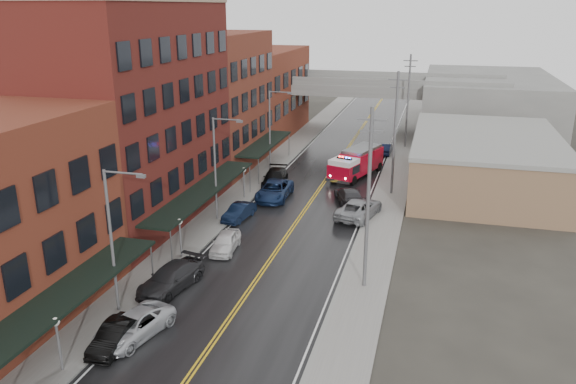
# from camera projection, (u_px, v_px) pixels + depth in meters

# --- Properties ---
(road) EXTENTS (11.00, 160.00, 0.02)m
(road) POSITION_uv_depth(u_px,v_px,m) (309.00, 204.00, 52.62)
(road) COLOR black
(road) RESTS_ON ground
(sidewalk_left) EXTENTS (3.00, 160.00, 0.15)m
(sidewalk_left) POSITION_uv_depth(u_px,v_px,m) (236.00, 197.00, 54.40)
(sidewalk_left) COLOR slate
(sidewalk_left) RESTS_ON ground
(sidewalk_right) EXTENTS (3.00, 160.00, 0.15)m
(sidewalk_right) POSITION_uv_depth(u_px,v_px,m) (387.00, 211.00, 50.81)
(sidewalk_right) COLOR slate
(sidewalk_right) RESTS_ON ground
(curb_left) EXTENTS (0.30, 160.00, 0.15)m
(curb_left) POSITION_uv_depth(u_px,v_px,m) (252.00, 199.00, 53.99)
(curb_left) COLOR gray
(curb_left) RESTS_ON ground
(curb_right) EXTENTS (0.30, 160.00, 0.15)m
(curb_right) POSITION_uv_depth(u_px,v_px,m) (369.00, 209.00, 51.22)
(curb_right) COLOR gray
(curb_right) RESTS_ON ground
(brick_building_b) EXTENTS (9.00, 20.00, 18.00)m
(brick_building_b) POSITION_uv_depth(u_px,v_px,m) (136.00, 116.00, 46.65)
(brick_building_b) COLOR #541C16
(brick_building_b) RESTS_ON ground
(brick_building_c) EXTENTS (9.00, 15.00, 15.00)m
(brick_building_c) POSITION_uv_depth(u_px,v_px,m) (216.00, 101.00, 63.16)
(brick_building_c) COLOR maroon
(brick_building_c) RESTS_ON ground
(brick_building_far) EXTENTS (9.00, 20.00, 12.00)m
(brick_building_far) POSITION_uv_depth(u_px,v_px,m) (262.00, 93.00, 79.68)
(brick_building_far) COLOR maroon
(brick_building_far) RESTS_ON ground
(tan_building) EXTENTS (14.00, 22.00, 5.00)m
(tan_building) POSITION_uv_depth(u_px,v_px,m) (484.00, 163.00, 57.08)
(tan_building) COLOR #926A4E
(tan_building) RESTS_ON ground
(right_far_block) EXTENTS (18.00, 30.00, 8.00)m
(right_far_block) POSITION_uv_depth(u_px,v_px,m) (487.00, 103.00, 83.63)
(right_far_block) COLOR slate
(right_far_block) RESTS_ON ground
(awning_0) EXTENTS (2.60, 16.00, 3.09)m
(awning_0) POSITION_uv_depth(u_px,v_px,m) (62.00, 298.00, 29.69)
(awning_0) COLOR black
(awning_0) RESTS_ON ground
(awning_1) EXTENTS (2.60, 18.00, 3.09)m
(awning_1) POSITION_uv_depth(u_px,v_px,m) (204.00, 190.00, 47.11)
(awning_1) COLOR black
(awning_1) RESTS_ON ground
(awning_2) EXTENTS (2.60, 13.00, 3.09)m
(awning_2) POSITION_uv_depth(u_px,v_px,m) (265.00, 144.00, 63.16)
(awning_2) COLOR black
(awning_2) RESTS_ON ground
(globe_lamp_0) EXTENTS (0.44, 0.44, 3.12)m
(globe_lamp_0) POSITION_uv_depth(u_px,v_px,m) (57.00, 332.00, 27.80)
(globe_lamp_0) COLOR #59595B
(globe_lamp_0) RESTS_ON ground
(globe_lamp_1) EXTENTS (0.44, 0.44, 3.12)m
(globe_lamp_1) POSITION_uv_depth(u_px,v_px,m) (180.00, 229.00, 40.63)
(globe_lamp_1) COLOR #59595B
(globe_lamp_1) RESTS_ON ground
(globe_lamp_2) EXTENTS (0.44, 0.44, 3.12)m
(globe_lamp_2) POSITION_uv_depth(u_px,v_px,m) (244.00, 176.00, 53.47)
(globe_lamp_2) COLOR #59595B
(globe_lamp_2) RESTS_ON ground
(street_lamp_0) EXTENTS (2.64, 0.22, 9.00)m
(street_lamp_0) POSITION_uv_depth(u_px,v_px,m) (114.00, 233.00, 32.43)
(street_lamp_0) COLOR #59595B
(street_lamp_0) RESTS_ON ground
(street_lamp_1) EXTENTS (2.64, 0.22, 9.00)m
(street_lamp_1) POSITION_uv_depth(u_px,v_px,m) (218.00, 163.00, 47.10)
(street_lamp_1) COLOR #59595B
(street_lamp_1) RESTS_ON ground
(street_lamp_2) EXTENTS (2.64, 0.22, 9.00)m
(street_lamp_2) POSITION_uv_depth(u_px,v_px,m) (272.00, 126.00, 61.77)
(street_lamp_2) COLOR #59595B
(street_lamp_2) RESTS_ON ground
(utility_pole_0) EXTENTS (1.80, 0.24, 12.00)m
(utility_pole_0) POSITION_uv_depth(u_px,v_px,m) (368.00, 197.00, 35.12)
(utility_pole_0) COLOR #59595B
(utility_pole_0) RESTS_ON ground
(utility_pole_1) EXTENTS (1.80, 0.24, 12.00)m
(utility_pole_1) POSITION_uv_depth(u_px,v_px,m) (395.00, 132.00, 53.46)
(utility_pole_1) COLOR #59595B
(utility_pole_1) RESTS_ON ground
(utility_pole_2) EXTENTS (1.80, 0.24, 12.00)m
(utility_pole_2) POSITION_uv_depth(u_px,v_px,m) (408.00, 100.00, 71.80)
(utility_pole_2) COLOR #59595B
(utility_pole_2) RESTS_ON ground
(overpass) EXTENTS (40.00, 10.00, 7.50)m
(overpass) POSITION_uv_depth(u_px,v_px,m) (360.00, 92.00, 80.09)
(overpass) COLOR slate
(overpass) RESTS_ON ground
(fire_truck) EXTENTS (5.27, 8.69, 3.03)m
(fire_truck) POSITION_uv_depth(u_px,v_px,m) (356.00, 162.00, 60.67)
(fire_truck) COLOR #A3071C
(fire_truck) RESTS_ON ground
(parked_car_left_1) EXTENTS (1.63, 4.15, 1.34)m
(parked_car_left_1) POSITION_uv_depth(u_px,v_px,m) (115.00, 336.00, 30.45)
(parked_car_left_1) COLOR black
(parked_car_left_1) RESTS_ON ground
(parked_car_left_2) EXTENTS (3.49, 5.51, 1.42)m
(parked_car_left_2) POSITION_uv_depth(u_px,v_px,m) (134.00, 326.00, 31.31)
(parked_car_left_2) COLOR #B0B2B8
(parked_car_left_2) RESTS_ON ground
(parked_car_left_3) EXTENTS (3.28, 5.80, 1.58)m
(parked_car_left_3) POSITION_uv_depth(u_px,v_px,m) (171.00, 278.00, 36.64)
(parked_car_left_3) COLOR #242426
(parked_car_left_3) RESTS_ON ground
(parked_car_left_4) EXTENTS (2.08, 4.33, 1.43)m
(parked_car_left_4) POSITION_uv_depth(u_px,v_px,m) (225.00, 242.00, 42.46)
(parked_car_left_4) COLOR silver
(parked_car_left_4) RESTS_ON ground
(parked_car_left_5) EXTENTS (2.04, 4.30, 1.36)m
(parked_car_left_5) POSITION_uv_depth(u_px,v_px,m) (239.00, 212.00, 48.74)
(parked_car_left_5) COLOR black
(parked_car_left_5) RESTS_ON ground
(parked_car_left_6) EXTENTS (2.95, 6.08, 1.67)m
(parked_car_left_6) POSITION_uv_depth(u_px,v_px,m) (274.00, 190.00, 54.00)
(parked_car_left_6) COLOR #14274E
(parked_car_left_6) RESTS_ON ground
(parked_car_left_7) EXTENTS (3.04, 5.87, 1.63)m
(parked_car_left_7) POSITION_uv_depth(u_px,v_px,m) (275.00, 178.00, 57.93)
(parked_car_left_7) COLOR black
(parked_car_left_7) RESTS_ON ground
(parked_car_right_0) EXTENTS (4.02, 6.45, 1.67)m
(parked_car_right_0) POSITION_uv_depth(u_px,v_px,m) (359.00, 208.00, 49.21)
(parked_car_right_0) COLOR gray
(parked_car_right_0) RESTS_ON ground
(parked_car_right_1) EXTENTS (3.93, 5.90, 1.59)m
(parked_car_right_1) POSITION_uv_depth(u_px,v_px,m) (350.00, 196.00, 52.44)
(parked_car_right_1) COLOR #2A292C
(parked_car_right_1) RESTS_ON ground
(parked_car_right_2) EXTENTS (2.74, 4.24, 1.34)m
(parked_car_right_2) POSITION_uv_depth(u_px,v_px,m) (369.00, 157.00, 66.39)
(parked_car_right_2) COLOR silver
(parked_car_right_2) RESTS_ON ground
(parked_car_right_3) EXTENTS (1.55, 4.28, 1.40)m
(parked_car_right_3) POSITION_uv_depth(u_px,v_px,m) (385.00, 149.00, 70.29)
(parked_car_right_3) COLOR black
(parked_car_right_3) RESTS_ON ground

